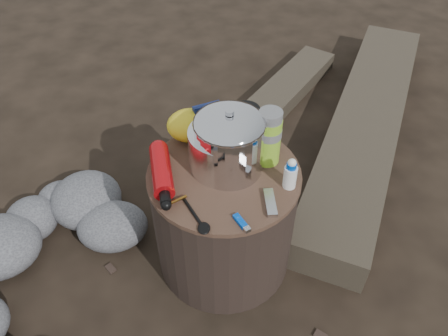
{
  "coord_description": "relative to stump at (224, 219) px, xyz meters",
  "views": [
    {
      "loc": [
        -0.07,
        -1.04,
        1.47
      ],
      "look_at": [
        0.0,
        0.0,
        0.48
      ],
      "focal_mm": 36.14,
      "sensor_mm": 36.0,
      "label": 1
    }
  ],
  "objects": [
    {
      "name": "ground",
      "position": [
        0.0,
        0.0,
        -0.23
      ],
      "size": [
        60.0,
        60.0,
        0.0
      ],
      "primitive_type": "plane",
      "color": "black",
      "rests_on": "ground"
    },
    {
      "name": "travel_mug",
      "position": [
        0.08,
        0.16,
        0.3
      ],
      "size": [
        0.09,
        0.09,
        0.13
      ],
      "primitive_type": "cylinder",
      "color": "black",
      "rests_on": "stump"
    },
    {
      "name": "log_small",
      "position": [
        0.37,
        1.0,
        -0.19
      ],
      "size": [
        0.79,
        0.95,
        0.09
      ],
      "primitive_type": "cube",
      "rotation": [
        0.0,
        0.0,
        -0.66
      ],
      "color": "#3B3227",
      "rests_on": "ground"
    },
    {
      "name": "stump",
      "position": [
        0.0,
        0.0,
        0.0
      ],
      "size": [
        0.5,
        0.5,
        0.46
      ],
      "primitive_type": "cylinder",
      "color": "black",
      "rests_on": "ground"
    },
    {
      "name": "squeeze_bottle",
      "position": [
        0.2,
        -0.07,
        0.28
      ],
      "size": [
        0.04,
        0.04,
        0.1
      ],
      "primitive_type": "cylinder",
      "color": "white",
      "rests_on": "stump"
    },
    {
      "name": "stuff_sack",
      "position": [
        -0.1,
        0.18,
        0.28
      ],
      "size": [
        0.16,
        0.13,
        0.11
      ],
      "primitive_type": "ellipsoid",
      "color": "yellow",
      "rests_on": "stump"
    },
    {
      "name": "lighter",
      "position": [
        0.03,
        -0.21,
        0.24
      ],
      "size": [
        0.05,
        0.07,
        0.01
      ],
      "primitive_type": "cube",
      "rotation": [
        0.0,
        0.0,
        0.47
      ],
      "color": "#0144C1",
      "rests_on": "stump"
    },
    {
      "name": "foil_windscreen",
      "position": [
        0.0,
        0.04,
        0.3
      ],
      "size": [
        0.23,
        0.23,
        0.14
      ],
      "primitive_type": "cylinder",
      "color": "silver",
      "rests_on": "stump"
    },
    {
      "name": "rock_ring",
      "position": [
        -0.63,
        -0.14,
        -0.13
      ],
      "size": [
        0.48,
        1.05,
        0.21
      ],
      "primitive_type": null,
      "color": "#535358",
      "rests_on": "ground"
    },
    {
      "name": "multitool",
      "position": [
        0.13,
        -0.14,
        0.24
      ],
      "size": [
        0.03,
        0.11,
        0.01
      ],
      "primitive_type": "cube",
      "rotation": [
        0.0,
        0.0,
        -0.0
      ],
      "color": "silver",
      "rests_on": "stump"
    },
    {
      "name": "fuel_bottle",
      "position": [
        -0.2,
        -0.01,
        0.26
      ],
      "size": [
        0.1,
        0.27,
        0.06
      ],
      "primitive_type": null,
      "rotation": [
        0.0,
        0.0,
        0.12
      ],
      "color": "#AF0B10",
      "rests_on": "stump"
    },
    {
      "name": "spork",
      "position": [
        -0.1,
        -0.17,
        0.23
      ],
      "size": [
        0.09,
        0.14,
        0.01
      ],
      "primitive_type": null,
      "rotation": [
        0.0,
        0.0,
        0.45
      ],
      "color": "black",
      "rests_on": "stump"
    },
    {
      "name": "log_main",
      "position": [
        0.76,
        0.69,
        -0.15
      ],
      "size": [
        1.09,
        1.79,
        0.15
      ],
      "primitive_type": "cube",
      "rotation": [
        0.0,
        0.0,
        -0.46
      ],
      "color": "#3B3227",
      "rests_on": "ground"
    },
    {
      "name": "camping_pot",
      "position": [
        0.02,
        0.03,
        0.34
      ],
      "size": [
        0.22,
        0.22,
        0.22
      ],
      "primitive_type": "cylinder",
      "color": "silver",
      "rests_on": "stump"
    },
    {
      "name": "thermos",
      "position": [
        0.15,
        0.05,
        0.33
      ],
      "size": [
        0.08,
        0.08,
        0.2
      ],
      "primitive_type": "cylinder",
      "color": "#8BC42A",
      "rests_on": "stump"
    },
    {
      "name": "food_pouch",
      "position": [
        -0.04,
        0.2,
        0.29
      ],
      "size": [
        0.1,
        0.05,
        0.13
      ],
      "primitive_type": "cube",
      "rotation": [
        0.0,
        0.0,
        0.35
      ],
      "color": "#0F1A4D",
      "rests_on": "stump"
    }
  ]
}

